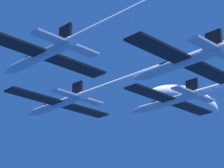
% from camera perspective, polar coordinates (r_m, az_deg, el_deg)
% --- Properties ---
extents(jet_lead, '(17.47, 52.46, 2.89)m').
position_cam_1_polar(jet_lead, '(58.33, 2.22, 0.64)').
color(jet_lead, '#B2BAC6').
extents(jet_left_wing, '(17.47, 52.01, 2.89)m').
position_cam_1_polar(jet_left_wing, '(43.97, 2.56, 8.87)').
color(jet_left_wing, '#B2BAC6').
extents(cloud_wispy, '(24.67, 13.57, 8.63)m').
position_cam_1_polar(cloud_wispy, '(119.25, 8.67, -2.65)').
color(cloud_wispy, white).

